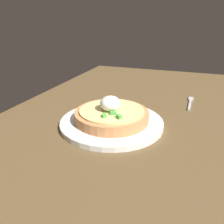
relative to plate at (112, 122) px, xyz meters
The scene contains 4 objects.
dining_table 13.40cm from the plate, 89.10° to the left, with size 129.28×87.34×2.36cm, color brown.
plate is the anchor object (origin of this frame).
pizza 2.19cm from the plate, ahead, with size 17.37×17.37×6.14cm.
fork 27.58cm from the plate, 141.29° to the left, with size 11.24×1.48×0.50cm.
Camera 1 is at (45.18, 3.05, 26.05)cm, focal length 35.75 mm.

